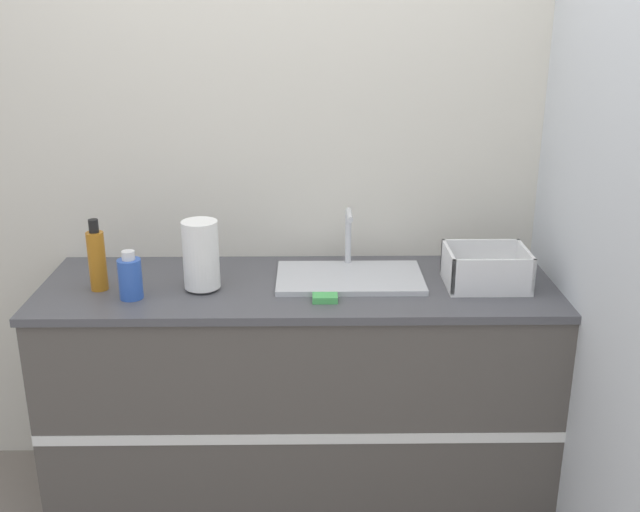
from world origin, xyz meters
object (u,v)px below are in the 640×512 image
(dish_rack, at_px, (486,272))
(bottle_blue, at_px, (130,277))
(paper_towel_roll, at_px, (201,255))
(sink, at_px, (350,275))
(bottle_amber, at_px, (97,259))

(dish_rack, xyz_separation_m, bottle_blue, (-1.30, -0.11, 0.03))
(paper_towel_roll, bearing_deg, sink, 9.40)
(bottle_amber, bearing_deg, sink, 5.26)
(bottle_amber, bearing_deg, dish_rack, 0.88)
(bottle_blue, distance_m, bottle_amber, 0.17)
(paper_towel_roll, xyz_separation_m, bottle_amber, (-0.38, 0.01, -0.01))
(sink, bearing_deg, bottle_blue, -167.77)
(paper_towel_roll, relative_size, dish_rack, 0.88)
(bottle_amber, bearing_deg, paper_towel_roll, -0.79)
(paper_towel_roll, xyz_separation_m, dish_rack, (1.05, 0.03, -0.08))
(dish_rack, bearing_deg, bottle_amber, -179.12)
(dish_rack, bearing_deg, paper_towel_roll, -178.52)
(sink, height_order, paper_towel_roll, paper_towel_roll)
(sink, xyz_separation_m, dish_rack, (0.51, -0.06, 0.04))
(dish_rack, distance_m, bottle_amber, 1.44)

